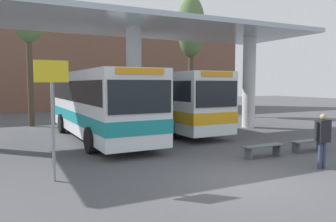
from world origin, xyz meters
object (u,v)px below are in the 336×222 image
(poplar_tree_behind_left, at_px, (191,28))
(waiting_bench_mid_platform, at_px, (309,143))
(transit_bus_center_bay, at_px, (158,98))
(waiting_bench_near_pillar, at_px, (263,148))
(pedestrian_waiting, at_px, (323,135))
(transit_bus_left_bay, at_px, (99,102))
(info_sign_platform, at_px, (52,96))

(poplar_tree_behind_left, bearing_deg, waiting_bench_mid_platform, -102.67)
(transit_bus_center_bay, xyz_separation_m, waiting_bench_mid_platform, (2.62, -8.90, -1.50))
(waiting_bench_near_pillar, relative_size, pedestrian_waiting, 0.96)
(transit_bus_left_bay, distance_m, info_sign_platform, 7.20)
(poplar_tree_behind_left, bearing_deg, transit_bus_left_bay, -140.04)
(transit_bus_center_bay, bearing_deg, waiting_bench_near_pillar, 89.45)
(waiting_bench_near_pillar, bearing_deg, poplar_tree_behind_left, 69.15)
(pedestrian_waiting, xyz_separation_m, poplar_tree_behind_left, (5.31, 17.48, 6.35))
(transit_bus_center_bay, relative_size, pedestrian_waiting, 6.78)
(transit_bus_left_bay, xyz_separation_m, transit_bus_center_bay, (4.15, 2.07, 0.01))
(info_sign_platform, bearing_deg, poplar_tree_behind_left, 48.90)
(waiting_bench_mid_platform, relative_size, poplar_tree_behind_left, 0.17)
(poplar_tree_behind_left, bearing_deg, info_sign_platform, -131.10)
(waiting_bench_near_pillar, distance_m, poplar_tree_behind_left, 17.95)
(transit_bus_center_bay, xyz_separation_m, poplar_tree_behind_left, (6.09, 6.51, 5.59))
(transit_bus_left_bay, relative_size, info_sign_platform, 3.20)
(transit_bus_center_bay, bearing_deg, info_sign_platform, 48.53)
(waiting_bench_near_pillar, distance_m, info_sign_platform, 7.60)
(transit_bus_left_bay, distance_m, waiting_bench_mid_platform, 9.73)
(transit_bus_center_bay, bearing_deg, pedestrian_waiting, 92.07)
(waiting_bench_near_pillar, height_order, waiting_bench_mid_platform, same)
(waiting_bench_mid_platform, xyz_separation_m, pedestrian_waiting, (-1.85, -2.08, 0.74))
(transit_bus_left_bay, height_order, poplar_tree_behind_left, poplar_tree_behind_left)
(waiting_bench_near_pillar, bearing_deg, transit_bus_center_bay, 91.40)
(pedestrian_waiting, height_order, poplar_tree_behind_left, poplar_tree_behind_left)
(poplar_tree_behind_left, bearing_deg, transit_bus_center_bay, -133.07)
(waiting_bench_mid_platform, bearing_deg, pedestrian_waiting, -131.70)
(transit_bus_left_bay, distance_m, pedestrian_waiting, 10.20)
(transit_bus_left_bay, distance_m, waiting_bench_near_pillar, 8.24)
(info_sign_platform, distance_m, poplar_tree_behind_left, 20.69)
(waiting_bench_near_pillar, relative_size, poplar_tree_behind_left, 0.17)
(pedestrian_waiting, bearing_deg, waiting_bench_mid_platform, 50.96)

